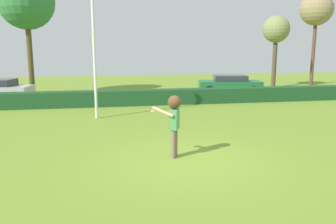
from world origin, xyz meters
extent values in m
plane|color=olive|center=(0.00, 0.00, 0.00)|extent=(60.00, 60.00, 0.00)
cylinder|color=#796058|center=(-0.33, 0.21, 0.42)|extent=(0.14, 0.14, 0.84)
cylinder|color=#796058|center=(-0.24, 0.39, 0.42)|extent=(0.14, 0.14, 0.84)
cube|color=#488F53|center=(-0.29, 0.30, 1.13)|extent=(0.36, 0.44, 0.58)
cylinder|color=tan|center=(-0.64, 0.21, 1.37)|extent=(0.59, 0.35, 0.30)
cylinder|color=tan|center=(-0.18, 0.51, 1.11)|extent=(0.09, 0.09, 0.62)
sphere|color=tan|center=(-0.29, 0.30, 1.59)|extent=(0.22, 0.22, 0.22)
sphere|color=#51371E|center=(-0.29, 0.30, 1.62)|extent=(0.38, 0.38, 0.38)
cylinder|color=white|center=(-0.82, 0.46, 1.35)|extent=(0.24, 0.23, 0.09)
cylinder|color=silver|center=(-2.61, 6.39, 2.61)|extent=(0.12, 0.12, 5.21)
cube|color=#1B4823|center=(0.00, 9.67, 0.41)|extent=(29.14, 0.90, 0.82)
cylinder|color=black|center=(-7.08, 13.61, 0.30)|extent=(0.61, 0.21, 0.60)
cylinder|color=black|center=(-7.40, 11.94, 0.30)|extent=(0.61, 0.21, 0.60)
cube|color=#1E6633|center=(6.26, 13.40, 0.57)|extent=(4.46, 2.51, 0.55)
cube|color=#2D333D|center=(6.26, 13.40, 1.05)|extent=(2.47, 1.97, 0.40)
cylinder|color=black|center=(7.87, 13.94, 0.30)|extent=(0.61, 0.22, 0.60)
cylinder|color=black|center=(7.52, 12.27, 0.30)|extent=(0.61, 0.22, 0.60)
cylinder|color=black|center=(4.99, 14.53, 0.30)|extent=(0.61, 0.22, 0.60)
cylinder|color=black|center=(4.64, 12.86, 0.30)|extent=(0.61, 0.22, 0.60)
cylinder|color=brown|center=(-6.87, 14.67, 2.45)|extent=(0.34, 0.34, 4.91)
sphere|color=#357B3E|center=(-6.87, 14.67, 5.97)|extent=(3.53, 3.53, 3.53)
cylinder|color=#4F3E2D|center=(10.90, 16.20, 1.72)|extent=(0.34, 0.34, 3.45)
sphere|color=olive|center=(10.90, 16.20, 4.48)|extent=(2.06, 2.06, 2.06)
cylinder|color=brown|center=(14.80, 17.17, 2.41)|extent=(0.28, 0.28, 4.83)
sphere|color=#937D56|center=(14.80, 17.17, 6.14)|extent=(2.63, 2.63, 2.63)
camera|label=1|loc=(-2.21, -9.17, 3.16)|focal=37.11mm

